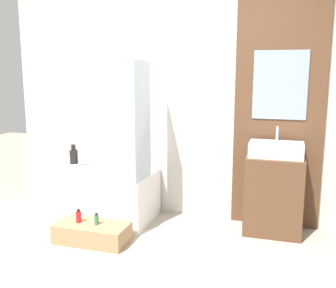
% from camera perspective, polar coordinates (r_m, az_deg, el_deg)
% --- Properties ---
extents(ground_plane, '(12.00, 12.00, 0.00)m').
position_cam_1_polar(ground_plane, '(3.28, -4.66, -19.29)').
color(ground_plane, '#A39989').
extents(wall_tiled_back, '(4.20, 0.06, 2.60)m').
position_cam_1_polar(wall_tiled_back, '(4.36, 2.86, 6.26)').
color(wall_tiled_back, beige).
rests_on(wall_tiled_back, ground_plane).
extents(wall_wood_accent, '(0.90, 0.04, 2.60)m').
position_cam_1_polar(wall_wood_accent, '(4.17, 15.84, 5.83)').
color(wall_wood_accent, brown).
rests_on(wall_wood_accent, ground_plane).
extents(bathtub, '(1.16, 0.73, 0.53)m').
position_cam_1_polar(bathtub, '(4.48, -9.69, -7.25)').
color(bathtub, white).
rests_on(bathtub, ground_plane).
extents(glass_shower_screen, '(0.01, 0.45, 1.20)m').
position_cam_1_polar(glass_shower_screen, '(3.97, -3.72, 3.35)').
color(glass_shower_screen, silver).
rests_on(glass_shower_screen, bathtub).
extents(wooden_step_bench, '(0.70, 0.34, 0.18)m').
position_cam_1_polar(wooden_step_bench, '(3.95, -10.95, -12.53)').
color(wooden_step_bench, '#A87F56').
rests_on(wooden_step_bench, ground_plane).
extents(vanity_cabinet, '(0.56, 0.41, 0.79)m').
position_cam_1_polar(vanity_cabinet, '(4.13, 15.10, -7.18)').
color(vanity_cabinet, brown).
rests_on(vanity_cabinet, ground_plane).
extents(sink, '(0.52, 0.30, 0.29)m').
position_cam_1_polar(sink, '(4.01, 15.43, -0.78)').
color(sink, white).
rests_on(sink, vanity_cabinet).
extents(vase_tall_dark, '(0.09, 0.09, 0.23)m').
position_cam_1_polar(vase_tall_dark, '(4.84, -13.53, -1.68)').
color(vase_tall_dark, black).
rests_on(vase_tall_dark, bathtub).
extents(vase_round_light, '(0.13, 0.13, 0.13)m').
position_cam_1_polar(vase_round_light, '(4.76, -12.13, -2.17)').
color(vase_round_light, silver).
rests_on(vase_round_light, bathtub).
extents(bottle_soap_primary, '(0.05, 0.05, 0.13)m').
position_cam_1_polar(bottle_soap_primary, '(3.96, -12.85, -10.21)').
color(bottle_soap_primary, red).
rests_on(bottle_soap_primary, wooden_step_bench).
extents(bottle_soap_secondary, '(0.04, 0.04, 0.11)m').
position_cam_1_polar(bottle_soap_secondary, '(3.87, -10.33, -10.71)').
color(bottle_soap_secondary, '#38704C').
rests_on(bottle_soap_secondary, wooden_step_bench).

